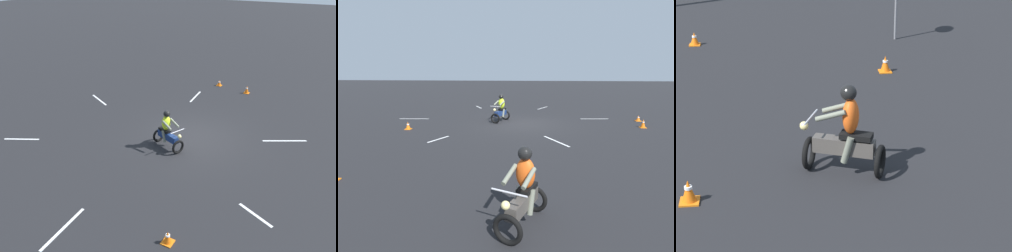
{
  "view_description": "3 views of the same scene",
  "coord_description": "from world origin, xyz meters",
  "views": [
    {
      "loc": [
        11.85,
        5.21,
        6.98
      ],
      "look_at": [
        1.3,
        -0.57,
        1.0
      ],
      "focal_mm": 35.0,
      "sensor_mm": 36.0,
      "label": 1
    },
    {
      "loc": [
        -0.43,
        15.0,
        3.11
      ],
      "look_at": [
        0.49,
        4.83,
        0.9
      ],
      "focal_mm": 28.0,
      "sensor_mm": 36.0,
      "label": 2
    },
    {
      "loc": [
        -10.65,
        11.47,
        5.37
      ],
      "look_at": [
        -0.33,
        10.23,
        0.9
      ],
      "focal_mm": 70.0,
      "sensor_mm": 36.0,
      "label": 3
    }
  ],
  "objects": [
    {
      "name": "motorcycle_rider_background",
      "position": [
        -0.35,
        10.2,
        0.73
      ],
      "size": [
        1.1,
        1.54,
        1.66
      ],
      "rotation": [
        0.0,
        0.0,
        5.89
      ],
      "color": "black",
      "rests_on": "ground"
    },
    {
      "name": "traffic_cone_near_right",
      "position": [
        8.19,
        13.59,
        0.18
      ],
      "size": [
        0.32,
        0.32,
        0.38
      ],
      "color": "orange",
      "rests_on": "ground"
    },
    {
      "name": "traffic_cone_mid_center",
      "position": [
        -1.09,
        12.86,
        0.19
      ],
      "size": [
        0.32,
        0.32,
        0.4
      ],
      "color": "orange",
      "rests_on": "ground"
    },
    {
      "name": "traffic_cone_mid_left",
      "position": [
        5.12,
        8.52,
        0.2
      ],
      "size": [
        0.32,
        0.32,
        0.42
      ],
      "color": "orange",
      "rests_on": "ground"
    }
  ]
}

